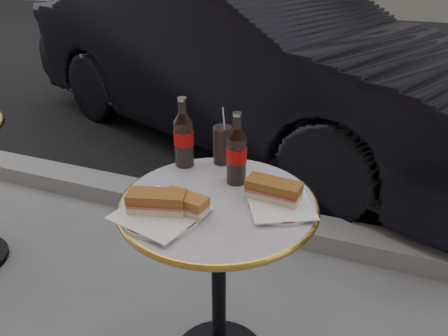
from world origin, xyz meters
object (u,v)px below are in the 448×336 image
(plate_right, at_px, (280,207))
(cola_glass, at_px, (222,145))
(plate_left, at_px, (161,215))
(cola_bottle_left, at_px, (183,132))
(parked_car, at_px, (245,56))
(bistro_table, at_px, (219,290))
(cola_bottle_right, at_px, (237,148))

(plate_right, relative_size, cola_glass, 1.42)
(plate_left, relative_size, cola_bottle_left, 0.94)
(parked_car, bearing_deg, cola_bottle_left, -145.51)
(bistro_table, height_order, parked_car, parked_car)
(plate_left, height_order, cola_bottle_right, cola_bottle_right)
(cola_bottle_right, xyz_separation_m, cola_glass, (-0.10, 0.12, -0.05))
(plate_right, xyz_separation_m, parked_car, (-0.83, 2.10, -0.08))
(cola_bottle_right, relative_size, parked_car, 0.06)
(bistro_table, distance_m, cola_bottle_left, 0.56)
(cola_bottle_right, distance_m, parked_car, 2.11)
(bistro_table, xyz_separation_m, plate_right, (0.19, 0.02, 0.37))
(bistro_table, bearing_deg, plate_right, 7.26)
(plate_right, distance_m, cola_glass, 0.36)
(plate_left, height_order, plate_right, plate_left)
(plate_left, distance_m, cola_glass, 0.40)
(bistro_table, relative_size, parked_car, 0.18)
(plate_right, height_order, parked_car, parked_car)
(plate_right, bearing_deg, cola_bottle_right, 149.41)
(plate_right, bearing_deg, bistro_table, -172.74)
(plate_left, xyz_separation_m, cola_bottle_right, (0.13, 0.27, 0.12))
(plate_right, distance_m, cola_bottle_right, 0.24)
(cola_bottle_right, xyz_separation_m, parked_car, (-0.65, 2.00, -0.20))
(cola_glass, bearing_deg, bistro_table, -71.49)
(plate_left, height_order, cola_glass, cola_glass)
(bistro_table, relative_size, cola_bottle_right, 2.99)
(plate_right, relative_size, cola_bottle_left, 0.78)
(plate_right, distance_m, cola_bottle_left, 0.44)
(cola_bottle_left, bearing_deg, parked_car, 102.60)
(cola_bottle_left, height_order, cola_glass, cola_bottle_left)
(cola_glass, bearing_deg, cola_bottle_left, -150.82)
(plate_right, relative_size, cola_bottle_right, 0.80)
(cola_glass, bearing_deg, cola_bottle_right, -50.93)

